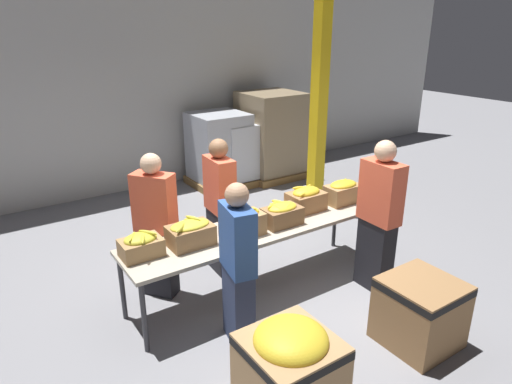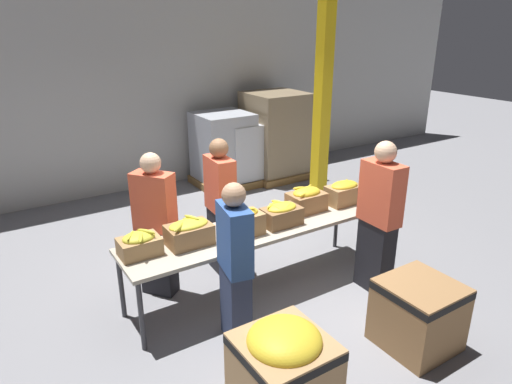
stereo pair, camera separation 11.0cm
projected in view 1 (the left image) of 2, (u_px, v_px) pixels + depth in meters
name	position (u px, v px, depth m)	size (l,w,h in m)	color
ground_plane	(258.00, 288.00, 5.23)	(30.00, 30.00, 0.00)	gray
wall_back	(124.00, 76.00, 7.64)	(16.00, 0.08, 4.00)	#B7B7B2
sorting_table	(258.00, 231.00, 4.97)	(3.01, 0.72, 0.77)	#B2A893
banana_box_0	(141.00, 245.00, 4.31)	(0.39, 0.31, 0.25)	#A37A4C
banana_box_1	(190.00, 233.00, 4.52)	(0.44, 0.30, 0.28)	olive
banana_box_2	(243.00, 222.00, 4.73)	(0.44, 0.29, 0.30)	#A37A4C
banana_box_3	(282.00, 213.00, 4.98)	(0.43, 0.28, 0.27)	olive
banana_box_4	(306.00, 199.00, 5.35)	(0.43, 0.30, 0.30)	olive
banana_box_5	(343.00, 191.00, 5.58)	(0.44, 0.26, 0.28)	#A37A4C
volunteer_0	(379.00, 218.00, 4.98)	(0.24, 0.47, 1.73)	black
volunteer_1	(220.00, 208.00, 5.34)	(0.25, 0.46, 1.65)	black
volunteer_2	(156.00, 227.00, 4.87)	(0.44, 0.48, 1.63)	black
volunteer_3	(238.00, 266.00, 4.13)	(0.29, 0.46, 1.59)	#2D3856
donation_bin_0	(290.00, 369.00, 3.41)	(0.66, 0.66, 0.81)	tan
donation_bin_1	(420.00, 310.00, 4.25)	(0.65, 0.65, 0.65)	olive
support_pillar	(320.00, 84.00, 6.74)	(0.19, 0.19, 4.00)	yellow
pallet_stack_0	(242.00, 151.00, 8.63)	(1.14, 1.14, 1.14)	olive
pallet_stack_1	(271.00, 136.00, 8.75)	(1.13, 1.13, 1.63)	olive
pallet_stack_2	(219.00, 150.00, 8.29)	(1.02, 1.02, 1.34)	olive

